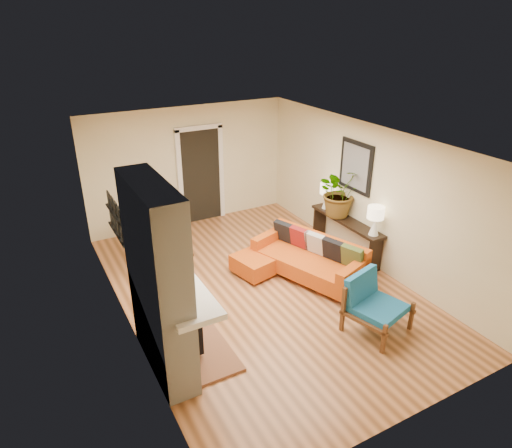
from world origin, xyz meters
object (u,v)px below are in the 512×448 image
object	(u,v)px
blue_chair	(372,301)
ottoman	(256,263)
dining_table	(163,229)
console_table	(346,227)
lamp_far	(327,193)
sofa	(311,258)
lamp_near	(375,217)
houseplant	(340,191)

from	to	relation	value
blue_chair	ottoman	bearing A→B (deg)	109.16
dining_table	console_table	distance (m)	3.50
console_table	lamp_far	bearing A→B (deg)	90.00
dining_table	lamp_far	size ratio (longest dim) A/B	3.46
sofa	blue_chair	bearing A→B (deg)	-92.78
ottoman	blue_chair	world-z (taller)	blue_chair
dining_table	lamp_near	distance (m)	3.88
sofa	ottoman	distance (m)	0.99
console_table	lamp_near	bearing A→B (deg)	-90.00
sofa	houseplant	distance (m)	1.50
lamp_near	lamp_far	distance (m)	1.40
blue_chair	lamp_near	distance (m)	1.83
sofa	console_table	size ratio (longest dim) A/B	1.18
blue_chair	lamp_far	distance (m)	2.99
sofa	blue_chair	world-z (taller)	blue_chair
lamp_near	ottoman	bearing A→B (deg)	154.79
ottoman	dining_table	world-z (taller)	dining_table
console_table	lamp_near	distance (m)	0.89
console_table	houseplant	world-z (taller)	houseplant
ottoman	lamp_near	bearing A→B (deg)	-25.21
dining_table	lamp_far	world-z (taller)	lamp_far
ottoman	sofa	bearing A→B (deg)	-30.95
lamp_far	houseplant	size ratio (longest dim) A/B	0.55
blue_chair	console_table	distance (m)	2.34
blue_chair	dining_table	xyz separation A→B (m)	(-2.04, 3.48, 0.19)
sofa	blue_chair	xyz separation A→B (m)	(-0.08, -1.69, 0.11)
ottoman	houseplant	xyz separation A→B (m)	(1.90, 0.10, 1.01)
console_table	houseplant	xyz separation A→B (m)	(-0.01, 0.26, 0.64)
houseplant	blue_chair	bearing A→B (deg)	-116.29
console_table	lamp_far	world-z (taller)	lamp_far
sofa	ottoman	size ratio (longest dim) A/B	2.56
lamp_far	houseplant	bearing A→B (deg)	-91.43
sofa	lamp_near	xyz separation A→B (m)	(1.06, -0.39, 0.72)
sofa	blue_chair	size ratio (longest dim) A/B	2.18
lamp_far	sofa	bearing A→B (deg)	-136.44
sofa	dining_table	bearing A→B (deg)	139.72
blue_chair	houseplant	xyz separation A→B (m)	(1.13, 2.30, 0.76)
blue_chair	dining_table	world-z (taller)	dining_table
sofa	houseplant	world-z (taller)	houseplant
sofa	console_table	world-z (taller)	sofa
blue_chair	lamp_near	xyz separation A→B (m)	(1.14, 1.29, 0.60)
houseplant	sofa	bearing A→B (deg)	-149.90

